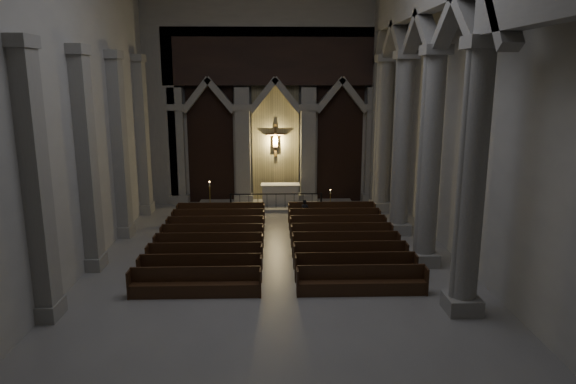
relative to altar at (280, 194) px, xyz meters
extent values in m
plane|color=gray|center=(-0.25, -10.76, -0.69)|extent=(24.00, 24.00, 0.00)
cube|color=#AEACA3|center=(-0.25, 1.24, 5.31)|extent=(14.00, 0.10, 12.00)
cube|color=#AEACA3|center=(-0.25, -22.76, 5.31)|extent=(14.00, 0.10, 12.00)
cube|color=#AEACA3|center=(-7.25, -10.76, 5.31)|extent=(0.10, 24.00, 12.00)
cube|color=#AEACA3|center=(6.75, -10.76, 5.31)|extent=(0.10, 24.00, 12.00)
cube|color=gray|center=(-5.65, 0.74, 2.51)|extent=(0.80, 0.50, 6.40)
cube|color=gray|center=(-5.65, 0.74, -0.44)|extent=(1.05, 0.70, 0.50)
cube|color=gray|center=(-5.65, 0.74, 4.66)|extent=(1.00, 0.65, 0.35)
cube|color=gray|center=(-2.05, 0.74, 2.51)|extent=(0.80, 0.50, 6.40)
cube|color=gray|center=(-2.05, 0.74, -0.44)|extent=(1.05, 0.70, 0.50)
cube|color=gray|center=(-2.05, 0.74, 4.66)|extent=(1.00, 0.65, 0.35)
cube|color=gray|center=(1.55, 0.74, 2.51)|extent=(0.80, 0.50, 6.40)
cube|color=gray|center=(1.55, 0.74, -0.44)|extent=(1.05, 0.70, 0.50)
cube|color=gray|center=(1.55, 0.74, 4.66)|extent=(1.00, 0.65, 0.35)
cube|color=gray|center=(5.15, 0.74, 2.51)|extent=(0.80, 0.50, 6.40)
cube|color=gray|center=(5.15, 0.74, -0.44)|extent=(1.05, 0.70, 0.50)
cube|color=gray|center=(5.15, 0.74, 4.66)|extent=(1.00, 0.65, 0.35)
cube|color=black|center=(-3.85, 1.09, 2.81)|extent=(2.60, 0.15, 7.00)
cube|color=tan|center=(-0.25, 1.09, 2.81)|extent=(2.60, 0.15, 7.00)
cube|color=black|center=(3.35, 1.09, 2.81)|extent=(2.60, 0.15, 7.00)
cube|color=black|center=(-0.25, 0.74, 7.31)|extent=(12.00, 0.50, 3.00)
cube|color=gray|center=(-6.45, 0.74, 3.81)|extent=(1.60, 0.50, 9.00)
cube|color=gray|center=(5.95, 0.74, 3.81)|extent=(1.60, 0.50, 9.00)
cube|color=gray|center=(-0.25, 0.74, 9.81)|extent=(14.00, 0.50, 3.00)
plane|color=#F1D66C|center=(-0.25, 1.06, 2.81)|extent=(1.50, 0.00, 1.50)
cube|color=#50391B|center=(-0.25, 0.97, 2.81)|extent=(0.13, 0.08, 1.80)
cube|color=#50391B|center=(-0.25, 0.97, 3.16)|extent=(1.10, 0.08, 0.13)
cube|color=tan|center=(-0.25, 0.91, 2.76)|extent=(0.26, 0.10, 0.60)
sphere|color=tan|center=(-0.25, 0.91, 3.16)|extent=(0.17, 0.17, 0.17)
cylinder|color=tan|center=(-0.51, 0.91, 3.13)|extent=(0.45, 0.08, 0.08)
cylinder|color=tan|center=(0.01, 0.91, 3.13)|extent=(0.45, 0.08, 0.08)
cube|color=gray|center=(5.25, -1.26, -0.44)|extent=(1.00, 1.00, 0.50)
cylinder|color=gray|center=(5.25, -1.26, 3.31)|extent=(0.70, 0.70, 7.50)
cube|color=gray|center=(5.25, -1.26, 7.16)|extent=(0.95, 0.95, 0.35)
cube|color=gray|center=(5.25, -5.26, -0.44)|extent=(1.00, 1.00, 0.50)
cylinder|color=gray|center=(5.25, -5.26, 3.31)|extent=(0.70, 0.70, 7.50)
cube|color=gray|center=(5.25, -5.26, 7.16)|extent=(0.95, 0.95, 0.35)
cube|color=gray|center=(5.25, -9.26, -0.44)|extent=(1.00, 1.00, 0.50)
cylinder|color=gray|center=(5.25, -9.26, 3.31)|extent=(0.70, 0.70, 7.50)
cube|color=gray|center=(5.25, -9.26, 7.16)|extent=(0.95, 0.95, 0.35)
cube|color=gray|center=(5.25, -13.26, -0.44)|extent=(1.00, 1.00, 0.50)
cylinder|color=gray|center=(5.25, -13.26, 3.31)|extent=(0.70, 0.70, 7.50)
cube|color=gray|center=(5.25, -13.26, 7.16)|extent=(0.95, 0.95, 0.35)
cube|color=gray|center=(5.25, 0.64, 3.91)|extent=(0.55, 1.20, 9.20)
cube|color=gray|center=(-7.00, -1.26, -0.44)|extent=(0.60, 1.00, 0.50)
cube|color=gray|center=(-7.00, -1.26, 3.31)|extent=(0.50, 0.80, 7.50)
cube|color=gray|center=(-7.00, -1.26, 7.16)|extent=(0.60, 1.00, 0.35)
cube|color=gray|center=(-7.00, -5.26, -0.44)|extent=(0.60, 1.00, 0.50)
cube|color=gray|center=(-7.00, -5.26, 3.31)|extent=(0.50, 0.80, 7.50)
cube|color=gray|center=(-7.00, -5.26, 7.16)|extent=(0.60, 1.00, 0.35)
cube|color=gray|center=(-7.00, -9.26, -0.44)|extent=(0.60, 1.00, 0.50)
cube|color=gray|center=(-7.00, -9.26, 3.31)|extent=(0.50, 0.80, 7.50)
cube|color=gray|center=(-7.00, -9.26, 7.16)|extent=(0.60, 1.00, 0.35)
cube|color=gray|center=(-7.00, -13.26, -0.44)|extent=(0.60, 1.00, 0.50)
cube|color=gray|center=(-7.00, -13.26, 3.31)|extent=(0.50, 0.80, 7.50)
cube|color=gray|center=(-7.00, -13.26, 7.16)|extent=(0.60, 1.00, 0.35)
cube|color=gray|center=(-0.25, -0.16, -0.62)|extent=(8.50, 2.60, 0.15)
cube|color=#BAB4A3|center=(0.00, 0.00, -0.02)|extent=(1.96, 0.76, 1.04)
cube|color=white|center=(0.00, 0.00, 0.51)|extent=(2.13, 0.85, 0.04)
cube|color=black|center=(-0.25, -1.05, 0.22)|extent=(4.79, 0.05, 0.05)
cube|color=black|center=(-2.64, -1.05, -0.21)|extent=(0.09, 0.09, 0.96)
cube|color=black|center=(2.15, -1.05, -0.21)|extent=(0.09, 0.09, 0.96)
cylinder|color=black|center=(-2.16, -1.05, -0.24)|extent=(0.02, 0.02, 0.88)
cylinder|color=black|center=(-1.68, -1.05, -0.24)|extent=(0.02, 0.02, 0.88)
cylinder|color=black|center=(-1.20, -1.05, -0.24)|extent=(0.02, 0.02, 0.88)
cylinder|color=black|center=(-0.73, -1.05, -0.24)|extent=(0.02, 0.02, 0.88)
cylinder|color=black|center=(-0.25, -1.05, -0.24)|extent=(0.02, 0.02, 0.88)
cylinder|color=black|center=(0.23, -1.05, -0.24)|extent=(0.02, 0.02, 0.88)
cylinder|color=black|center=(0.71, -1.05, -0.24)|extent=(0.02, 0.02, 0.88)
cylinder|color=black|center=(1.19, -1.05, -0.24)|extent=(0.02, 0.02, 0.88)
cylinder|color=black|center=(1.67, -1.05, -0.24)|extent=(0.02, 0.02, 0.88)
cylinder|color=olive|center=(-3.73, -1.02, -0.66)|extent=(0.27, 0.27, 0.06)
cylinder|color=olive|center=(-3.73, -1.02, -0.01)|extent=(0.04, 0.04, 1.30)
cylinder|color=olive|center=(-3.73, -1.02, 0.64)|extent=(0.14, 0.14, 0.02)
cylinder|color=beige|center=(-3.73, -1.02, 0.75)|extent=(0.05, 0.05, 0.23)
sphere|color=#FFB759|center=(-3.73, -1.02, 0.89)|extent=(0.05, 0.05, 0.05)
cylinder|color=olive|center=(2.59, -1.46, -0.67)|extent=(0.21, 0.21, 0.04)
cylinder|color=olive|center=(2.59, -1.46, -0.17)|extent=(0.03, 0.03, 0.99)
cylinder|color=olive|center=(2.59, -1.46, 0.32)|extent=(0.10, 0.10, 0.02)
cylinder|color=beige|center=(2.59, -1.46, 0.41)|extent=(0.04, 0.04, 0.17)
sphere|color=#FFB759|center=(2.59, -1.46, 0.52)|extent=(0.04, 0.04, 0.04)
cube|color=black|center=(-2.95, -3.22, -0.47)|extent=(4.20, 0.40, 0.45)
cube|color=black|center=(-2.95, -3.03, 0.01)|extent=(4.20, 0.07, 0.50)
cube|color=black|center=(-5.05, -3.22, -0.24)|extent=(0.06, 0.45, 0.90)
cube|color=black|center=(-0.85, -3.22, -0.24)|extent=(0.06, 0.45, 0.90)
cube|color=black|center=(2.45, -3.22, -0.47)|extent=(4.20, 0.40, 0.45)
cube|color=black|center=(2.45, -3.03, 0.01)|extent=(4.20, 0.07, 0.50)
cube|color=black|center=(0.35, -3.22, -0.24)|extent=(0.06, 0.45, 0.90)
cube|color=black|center=(4.55, -3.22, -0.24)|extent=(0.06, 0.45, 0.90)
cube|color=black|center=(-2.95, -4.46, -0.47)|extent=(4.20, 0.40, 0.45)
cube|color=black|center=(-2.95, -4.27, 0.01)|extent=(4.20, 0.07, 0.50)
cube|color=black|center=(-5.05, -4.46, -0.24)|extent=(0.06, 0.45, 0.90)
cube|color=black|center=(-0.85, -4.46, -0.24)|extent=(0.06, 0.45, 0.90)
cube|color=black|center=(2.45, -4.46, -0.47)|extent=(4.20, 0.40, 0.45)
cube|color=black|center=(2.45, -4.27, 0.01)|extent=(4.20, 0.07, 0.50)
cube|color=black|center=(0.35, -4.46, -0.24)|extent=(0.06, 0.45, 0.90)
cube|color=black|center=(4.55, -4.46, -0.24)|extent=(0.06, 0.45, 0.90)
cube|color=black|center=(-2.95, -5.70, -0.47)|extent=(4.20, 0.40, 0.45)
cube|color=black|center=(-2.95, -5.51, 0.01)|extent=(4.20, 0.07, 0.50)
cube|color=black|center=(-5.05, -5.70, -0.24)|extent=(0.06, 0.45, 0.90)
cube|color=black|center=(-0.85, -5.70, -0.24)|extent=(0.06, 0.45, 0.90)
cube|color=black|center=(2.45, -5.70, -0.47)|extent=(4.20, 0.40, 0.45)
cube|color=black|center=(2.45, -5.51, 0.01)|extent=(4.20, 0.07, 0.50)
cube|color=black|center=(0.35, -5.70, -0.24)|extent=(0.06, 0.45, 0.90)
cube|color=black|center=(4.55, -5.70, -0.24)|extent=(0.06, 0.45, 0.90)
cube|color=black|center=(-2.95, -6.94, -0.47)|extent=(4.20, 0.40, 0.45)
cube|color=black|center=(-2.95, -6.75, 0.01)|extent=(4.20, 0.07, 0.50)
cube|color=black|center=(-5.05, -6.94, -0.24)|extent=(0.06, 0.45, 0.90)
cube|color=black|center=(-0.85, -6.94, -0.24)|extent=(0.06, 0.45, 0.90)
cube|color=black|center=(2.45, -6.94, -0.47)|extent=(4.20, 0.40, 0.45)
cube|color=black|center=(2.45, -6.75, 0.01)|extent=(4.20, 0.07, 0.50)
cube|color=black|center=(0.35, -6.94, -0.24)|extent=(0.06, 0.45, 0.90)
cube|color=black|center=(4.55, -6.94, -0.24)|extent=(0.06, 0.45, 0.90)
cube|color=black|center=(-2.95, -8.18, -0.47)|extent=(4.20, 0.40, 0.45)
cube|color=black|center=(-2.95, -7.99, 0.01)|extent=(4.20, 0.07, 0.50)
cube|color=black|center=(-5.05, -8.18, -0.24)|extent=(0.06, 0.45, 0.90)
cube|color=black|center=(-0.85, -8.18, -0.24)|extent=(0.06, 0.45, 0.90)
cube|color=black|center=(2.45, -8.18, -0.47)|extent=(4.20, 0.40, 0.45)
cube|color=black|center=(2.45, -7.99, 0.01)|extent=(4.20, 0.07, 0.50)
cube|color=black|center=(0.35, -8.18, -0.24)|extent=(0.06, 0.45, 0.90)
cube|color=black|center=(4.55, -8.18, -0.24)|extent=(0.06, 0.45, 0.90)
cube|color=black|center=(-2.95, -9.43, -0.47)|extent=(4.20, 0.40, 0.45)
cube|color=black|center=(-2.95, -9.24, 0.01)|extent=(4.20, 0.07, 0.50)
cube|color=black|center=(-5.05, -9.43, -0.24)|extent=(0.06, 0.45, 0.90)
cube|color=black|center=(-0.85, -9.43, -0.24)|extent=(0.06, 0.45, 0.90)
cube|color=black|center=(2.45, -9.43, -0.47)|extent=(4.20, 0.40, 0.45)
cube|color=black|center=(2.45, -9.24, 0.01)|extent=(4.20, 0.07, 0.50)
cube|color=black|center=(0.35, -9.43, -0.24)|extent=(0.06, 0.45, 0.90)
cube|color=black|center=(4.55, -9.43, -0.24)|extent=(0.06, 0.45, 0.90)
cube|color=black|center=(-2.95, -10.67, -0.47)|extent=(4.20, 0.40, 0.45)
cube|color=black|center=(-2.95, -10.48, 0.01)|extent=(4.20, 0.07, 0.50)
cube|color=black|center=(-5.05, -10.67, -0.24)|extent=(0.06, 0.45, 0.90)
cube|color=black|center=(-0.85, -10.67, -0.24)|extent=(0.06, 0.45, 0.90)
cube|color=black|center=(2.45, -10.67, -0.47)|extent=(4.20, 0.40, 0.45)
cube|color=black|center=(2.45, -10.48, 0.01)|extent=(4.20, 0.07, 0.50)
cube|color=black|center=(0.35, -10.67, -0.24)|extent=(0.06, 0.45, 0.90)
cube|color=black|center=(4.55, -10.67, -0.24)|extent=(0.06, 0.45, 0.90)
cube|color=black|center=(-2.95, -11.91, -0.47)|extent=(4.20, 0.40, 0.45)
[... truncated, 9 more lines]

